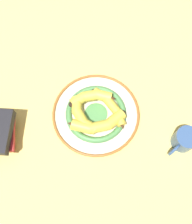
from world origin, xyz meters
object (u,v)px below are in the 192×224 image
at_px(banana_b, 82,115).
at_px(banana_c, 98,124).
at_px(banana_d, 111,107).
at_px(banana_a, 92,97).
at_px(coffee_mug, 184,140).
at_px(decorative_bowl, 96,114).

bearing_deg(banana_b, banana_c, 28.95).
xyz_separation_m(banana_c, banana_d, (-0.00, 0.08, -0.00)).
distance_m(banana_a, coffee_mug, 0.36).
relative_size(decorative_bowl, banana_c, 1.91).
relative_size(banana_d, coffee_mug, 1.51).
relative_size(banana_b, coffee_mug, 1.30).
height_order(decorative_bowl, banana_c, banana_c).
distance_m(banana_a, banana_d, 0.08).
xyz_separation_m(decorative_bowl, coffee_mug, (0.31, 0.10, 0.02)).
xyz_separation_m(banana_c, coffee_mug, (0.27, 0.14, -0.01)).
height_order(banana_c, banana_d, banana_c).
bearing_deg(coffee_mug, banana_a, -67.55).
height_order(decorative_bowl, banana_b, banana_b).
xyz_separation_m(banana_b, banana_c, (0.07, 0.01, 0.00)).
bearing_deg(banana_a, coffee_mug, 144.35).
bearing_deg(banana_d, decorative_bowl, 70.59).
bearing_deg(banana_d, banana_b, 71.10).
bearing_deg(banana_a, banana_b, 52.13).
relative_size(banana_c, coffee_mug, 1.38).
bearing_deg(banana_d, banana_c, 108.14).
bearing_deg(decorative_bowl, banana_a, 141.60).
bearing_deg(decorative_bowl, banana_b, -125.97).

